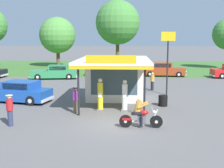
% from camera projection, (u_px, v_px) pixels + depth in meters
% --- Properties ---
extents(ground_plane, '(300.00, 300.00, 0.00)m').
position_uv_depth(ground_plane, '(117.00, 123.00, 15.32)').
color(ground_plane, '#5B5959').
extents(grass_verge_strip, '(120.00, 24.00, 0.01)m').
position_uv_depth(grass_verge_strip, '(124.00, 67.00, 44.90)').
color(grass_verge_strip, '#3D6B2D').
rests_on(grass_verge_strip, ground).
extents(service_station_kiosk, '(4.71, 6.96, 3.54)m').
position_uv_depth(service_station_kiosk, '(115.00, 75.00, 20.82)').
color(service_station_kiosk, silver).
rests_on(service_station_kiosk, ground).
extents(gas_pump_nearside, '(0.44, 0.44, 2.03)m').
position_uv_depth(gas_pump_nearside, '(100.00, 96.00, 17.91)').
color(gas_pump_nearside, slate).
rests_on(gas_pump_nearside, ground).
extents(gas_pump_offside, '(0.44, 0.44, 1.95)m').
position_uv_depth(gas_pump_offside, '(125.00, 97.00, 17.83)').
color(gas_pump_offside, slate).
rests_on(gas_pump_offside, ground).
extents(motorcycle_with_rider, '(2.19, 0.70, 1.58)m').
position_uv_depth(motorcycle_with_rider, '(140.00, 115.00, 14.52)').
color(motorcycle_with_rider, black).
rests_on(motorcycle_with_rider, ground).
extents(featured_classic_sedan, '(5.33, 2.82, 1.50)m').
position_uv_depth(featured_classic_sedan, '(17.00, 92.00, 20.48)').
color(featured_classic_sedan, '#19479E').
rests_on(featured_classic_sedan, ground).
extents(parked_car_second_row_spare, '(4.90, 2.04, 1.46)m').
position_uv_depth(parked_car_second_row_spare, '(106.00, 70.00, 34.86)').
color(parked_car_second_row_spare, '#993819').
rests_on(parked_car_second_row_spare, ground).
extents(parked_car_back_row_centre, '(5.17, 2.07, 1.63)m').
position_uv_depth(parked_car_back_row_centre, '(164.00, 70.00, 34.28)').
color(parked_car_back_row_centre, '#993819').
rests_on(parked_car_back_row_centre, ground).
extents(parked_car_back_row_left, '(5.33, 2.67, 1.52)m').
position_uv_depth(parked_car_back_row_left, '(55.00, 72.00, 32.11)').
color(parked_car_back_row_left, '#2D844C').
rests_on(parked_car_back_row_left, ground).
extents(bystander_standing_back_lot, '(0.34, 0.34, 1.56)m').
position_uv_depth(bystander_standing_back_lot, '(152.00, 81.00, 24.93)').
color(bystander_standing_back_lot, black).
rests_on(bystander_standing_back_lot, ground).
extents(bystander_admiring_sedan, '(0.35, 0.35, 1.58)m').
position_uv_depth(bystander_admiring_sedan, '(75.00, 100.00, 17.27)').
color(bystander_admiring_sedan, brown).
rests_on(bystander_admiring_sedan, ground).
extents(bystander_leaning_by_kiosk, '(0.36, 0.36, 1.64)m').
position_uv_depth(bystander_leaning_by_kiosk, '(10.00, 109.00, 14.73)').
color(bystander_leaning_by_kiosk, '#2D3351').
rests_on(bystander_leaning_by_kiosk, ground).
extents(bystander_chatting_near_pumps, '(0.34, 0.34, 1.74)m').
position_uv_depth(bystander_chatting_near_pumps, '(114.00, 77.00, 26.33)').
color(bystander_chatting_near_pumps, brown).
rests_on(bystander_chatting_near_pumps, ground).
extents(tree_oak_left, '(6.69, 6.69, 10.16)m').
position_uv_depth(tree_oak_left, '(118.00, 23.00, 43.71)').
color(tree_oak_left, brown).
rests_on(tree_oak_left, ground).
extents(tree_oak_right, '(5.62, 5.62, 7.73)m').
position_uv_depth(tree_oak_right, '(58.00, 35.00, 45.03)').
color(tree_oak_right, brown).
rests_on(tree_oak_right, ground).
extents(roadside_pole_sign, '(1.10, 0.12, 4.96)m').
position_uv_depth(roadside_pole_sign, '(168.00, 52.00, 22.60)').
color(roadside_pole_sign, black).
rests_on(roadside_pole_sign, ground).
extents(spare_tire_stack, '(0.60, 0.60, 0.72)m').
position_uv_depth(spare_tire_stack, '(163.00, 101.00, 19.21)').
color(spare_tire_stack, black).
rests_on(spare_tire_stack, ground).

